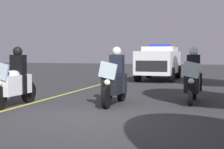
{
  "coord_description": "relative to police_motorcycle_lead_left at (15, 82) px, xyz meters",
  "views": [
    {
      "loc": [
        7.28,
        2.85,
        1.52
      ],
      "look_at": [
        -1.94,
        0.0,
        0.9
      ],
      "focal_mm": 52.86,
      "sensor_mm": 36.0,
      "label": 1
    }
  ],
  "objects": [
    {
      "name": "ground_plane",
      "position": [
        0.93,
        2.63,
        -0.7
      ],
      "size": [
        80.0,
        80.0,
        0.0
      ],
      "primitive_type": "plane",
      "color": "#333335"
    },
    {
      "name": "police_suv",
      "position": [
        -10.66,
        2.49,
        0.37
      ],
      "size": [
        4.92,
        2.11,
        2.05
      ],
      "color": "silver",
      "rests_on": "ground"
    },
    {
      "name": "lane_stripe_center",
      "position": [
        0.93,
        0.19,
        -0.7
      ],
      "size": [
        48.0,
        0.12,
        0.01
      ],
      "primitive_type": "cube",
      "color": "#E0D14C",
      "rests_on": "ground"
    },
    {
      "name": "police_motorcycle_lead_right",
      "position": [
        -1.11,
        2.69,
        0.0
      ],
      "size": [
        2.14,
        0.56,
        1.72
      ],
      "color": "black",
      "rests_on": "ground"
    },
    {
      "name": "police_motorcycle_trailing",
      "position": [
        -2.26,
        4.87,
        0.0
      ],
      "size": [
        2.14,
        0.56,
        1.72
      ],
      "color": "black",
      "rests_on": "ground"
    },
    {
      "name": "police_motorcycle_lead_left",
      "position": [
        0.0,
        0.0,
        0.0
      ],
      "size": [
        2.14,
        0.56,
        1.72
      ],
      "color": "black",
      "rests_on": "ground"
    }
  ]
}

